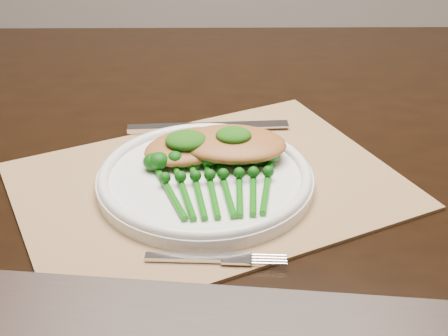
{
  "coord_description": "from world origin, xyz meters",
  "views": [
    {
      "loc": [
        -0.03,
        -0.94,
        1.18
      ],
      "look_at": [
        -0.05,
        -0.27,
        0.78
      ],
      "focal_mm": 50.0,
      "sensor_mm": 36.0,
      "label": 1
    }
  ],
  "objects_px": {
    "placemat": "(209,185)",
    "broccolini_bundle": "(219,188)",
    "dining_table": "(233,303)",
    "dinner_plate": "(205,178)",
    "chicken_fillet_left": "(191,146)"
  },
  "relations": [
    {
      "from": "placemat",
      "to": "dinner_plate",
      "type": "bearing_deg",
      "value": -159.55
    },
    {
      "from": "dinner_plate",
      "to": "chicken_fillet_left",
      "type": "bearing_deg",
      "value": 112.52
    },
    {
      "from": "dinner_plate",
      "to": "broccolini_bundle",
      "type": "relative_size",
      "value": 1.54
    },
    {
      "from": "placemat",
      "to": "broccolini_bundle",
      "type": "distance_m",
      "value": 0.05
    },
    {
      "from": "dining_table",
      "to": "placemat",
      "type": "height_order",
      "value": "placemat"
    },
    {
      "from": "placemat",
      "to": "broccolini_bundle",
      "type": "height_order",
      "value": "broccolini_bundle"
    },
    {
      "from": "dining_table",
      "to": "chicken_fillet_left",
      "type": "bearing_deg",
      "value": -113.72
    },
    {
      "from": "dining_table",
      "to": "broccolini_bundle",
      "type": "relative_size",
      "value": 9.27
    },
    {
      "from": "dinner_plate",
      "to": "broccolini_bundle",
      "type": "xyz_separation_m",
      "value": [
        0.02,
        -0.04,
        0.01
      ]
    },
    {
      "from": "placemat",
      "to": "dinner_plate",
      "type": "xyz_separation_m",
      "value": [
        -0.0,
        -0.0,
        0.01
      ]
    },
    {
      "from": "broccolini_bundle",
      "to": "dining_table",
      "type": "bearing_deg",
      "value": 77.47
    },
    {
      "from": "placemat",
      "to": "broccolini_bundle",
      "type": "xyz_separation_m",
      "value": [
        0.01,
        -0.04,
        0.02
      ]
    },
    {
      "from": "chicken_fillet_left",
      "to": "broccolini_bundle",
      "type": "xyz_separation_m",
      "value": [
        0.04,
        -0.09,
        -0.01
      ]
    },
    {
      "from": "broccolini_bundle",
      "to": "placemat",
      "type": "bearing_deg",
      "value": 100.18
    },
    {
      "from": "dining_table",
      "to": "broccolini_bundle",
      "type": "bearing_deg",
      "value": -96.28
    }
  ]
}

